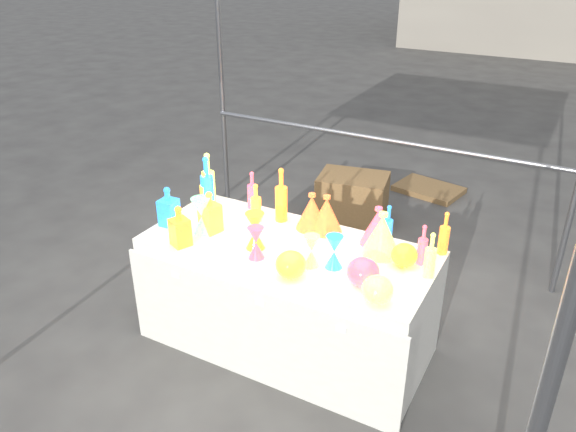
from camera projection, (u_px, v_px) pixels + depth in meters
The scene contains 30 objects.
ground at pixel (288, 341), 3.79m from camera, with size 80.00×80.00×0.00m, color #5E5C57.
display_table at pixel (287, 296), 3.62m from camera, with size 1.84×0.83×0.75m.
cardboard_box_closed at pixel (352, 198), 5.31m from camera, with size 0.63×0.46×0.46m, color olive.
cardboard_box_flat at pixel (429, 189), 5.99m from camera, with size 0.66×0.47×0.06m, color olive.
bottle_0 at pixel (205, 190), 3.87m from camera, with size 0.07×0.07×0.27m, color red, non-canonical shape.
bottle_1 at pixel (207, 183), 3.85m from camera, with size 0.09×0.09×0.38m, color #167C2D, non-canonical shape.
bottle_2 at pixel (281, 195), 3.67m from camera, with size 0.08×0.08×0.37m, color yellow, non-canonical shape.
bottle_3 at pixel (252, 190), 3.87m from camera, with size 0.07×0.07×0.27m, color #1F23B7, non-canonical shape.
bottle_4 at pixel (208, 179), 3.91m from camera, with size 0.09×0.09×0.38m, color #156787, non-canonical shape.
bottle_6 at pixel (256, 203), 3.69m from camera, with size 0.07×0.07×0.27m, color red, non-canonical shape.
decanter_0 at pixel (210, 212), 3.56m from camera, with size 0.11×0.11×0.28m, color red, non-canonical shape.
decanter_1 at pixel (180, 226), 3.40m from camera, with size 0.11×0.11×0.26m, color yellow, non-canonical shape.
decanter_2 at pixel (168, 206), 3.64m from camera, with size 0.11×0.11×0.27m, color #167C2D, non-canonical shape.
hourglass_0 at pixel (255, 231), 3.37m from camera, with size 0.12×0.12×0.23m, color yellow, non-canonical shape.
hourglass_1 at pixel (256, 243), 3.28m from camera, with size 0.10×0.10×0.20m, color #1F23B7, non-canonical shape.
hourglass_2 at pixel (311, 251), 3.20m from camera, with size 0.10×0.10×0.19m, color #156787, non-canonical shape.
hourglass_3 at pixel (202, 216), 3.54m from camera, with size 0.12×0.12×0.25m, color #BF268C, non-canonical shape.
hourglass_5 at pixel (334, 252), 3.18m from camera, with size 0.10×0.10×0.20m, color #167C2D, non-canonical shape.
globe_0 at pixel (291, 266), 3.11m from camera, with size 0.17×0.17×0.14m, color red, non-canonical shape.
globe_1 at pixel (378, 291), 2.89m from camera, with size 0.17×0.17×0.13m, color #156787, non-canonical shape.
globe_2 at pixel (404, 256), 3.22m from camera, with size 0.15×0.15×0.12m, color yellow, non-canonical shape.
globe_3 at pixel (363, 273), 3.03m from camera, with size 0.18×0.18×0.14m, color #1F23B7, non-canonical shape.
lampshade_0 at pixel (312, 211), 3.60m from camera, with size 0.21×0.21×0.24m, color gold, non-canonical shape.
lampshade_1 at pixel (326, 213), 3.57m from camera, with size 0.21×0.21×0.25m, color gold, non-canonical shape.
lampshade_2 at pixel (377, 226), 3.42m from camera, with size 0.21×0.21×0.25m, color #1F23B7, non-canonical shape.
lampshade_3 at pixel (382, 233), 3.30m from camera, with size 0.23×0.23×0.27m, color #156787, non-canonical shape.
bottle_8 at pixel (388, 225), 3.40m from camera, with size 0.06×0.06×0.27m, color #167C2D, non-canonical shape.
bottle_9 at pixel (445, 233), 3.31m from camera, with size 0.06×0.06×0.27m, color yellow, non-canonical shape.
bottle_10 at pixel (423, 244), 3.21m from camera, with size 0.06×0.06×0.25m, color #1F23B7, non-canonical shape.
bottle_11 at pixel (431, 255), 3.08m from camera, with size 0.06×0.06×0.28m, color #156787, non-canonical shape.
Camera 1 is at (1.44, -2.64, 2.46)m, focal length 35.00 mm.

